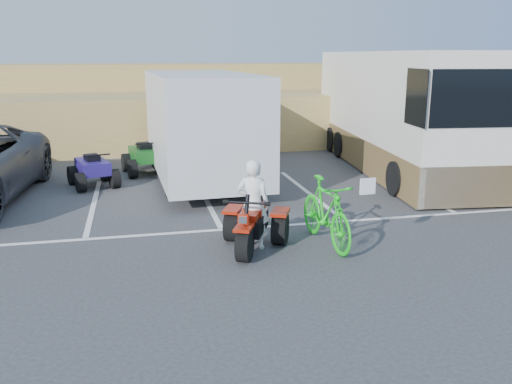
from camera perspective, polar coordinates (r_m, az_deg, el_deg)
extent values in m
plane|color=#323234|center=(8.98, -1.14, -8.69)|extent=(100.00, 100.00, 0.00)
cube|color=white|center=(13.60, -16.72, -1.25)|extent=(0.12, 5.00, 0.01)
cube|color=white|center=(13.66, -5.37, -0.63)|extent=(0.12, 5.00, 0.01)
cube|color=white|center=(14.24, 5.47, -0.02)|extent=(0.12, 5.00, 0.01)
cube|color=white|center=(15.28, 15.14, 0.53)|extent=(0.12, 5.00, 0.01)
cube|color=white|center=(16.70, 23.37, 0.99)|extent=(0.12, 5.00, 0.01)
cube|color=white|center=(11.19, -3.62, -3.98)|extent=(28.00, 0.12, 0.01)
cube|color=#9B8146|center=(22.30, -8.48, 7.67)|extent=(40.00, 6.00, 2.00)
cube|color=#9B8146|center=(25.70, -9.18, 10.74)|extent=(40.00, 4.00, 2.20)
imported|color=white|center=(9.92, -0.31, -1.30)|extent=(0.72, 0.62, 1.68)
imported|color=#14BF19|center=(10.23, 7.37, -2.12)|extent=(0.76, 2.16, 1.27)
cube|color=silver|center=(15.27, -5.76, 7.29)|extent=(2.81, 6.54, 2.69)
cylinder|color=black|center=(15.48, -5.64, 2.55)|extent=(2.39, 0.84, 0.75)
cube|color=silver|center=(17.60, 14.54, 8.34)|extent=(3.51, 10.06, 3.54)
cube|color=brown|center=(17.77, 14.29, 4.23)|extent=(3.56, 10.06, 0.98)
cube|color=black|center=(13.06, 22.50, 9.07)|extent=(2.25, 0.26, 1.28)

